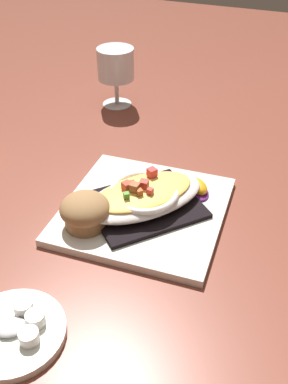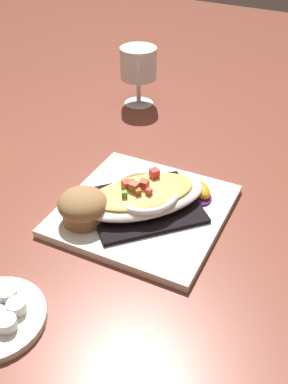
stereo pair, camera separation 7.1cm
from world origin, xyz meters
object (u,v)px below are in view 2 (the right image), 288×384
Objects in this scene: creamer_cup_2 at (8,295)px; muffin at (83,206)px; creamer_cup_1 at (17,307)px; stemmed_glass at (138,66)px; gratin_dish at (144,195)px; creamer_cup_0 at (7,324)px; square_plate at (144,210)px; orange_garnish at (200,192)px.

muffin is at bearing 91.25° from creamer_cup_2.
creamer_cup_1 is at bearing -81.58° from muffin.
creamer_cup_2 is (0.15, -0.60, -0.07)m from stemmed_glass.
stemmed_glass is 0.64m from creamer_cup_1.
gratin_dish reaches higher than creamer_cup_1.
stemmed_glass is 5.51× the size of creamer_cup_0.
square_plate is 3.32× the size of muffin.
creamer_cup_2 is at bearing -112.19° from orange_garnish.
creamer_cup_1 is at bearing -107.98° from orange_garnish.
square_plate is at bearing -59.48° from stemmed_glass.
gratin_dish is at bearing 75.83° from creamer_cup_2.
creamer_cup_0 reaches higher than square_plate.
orange_garnish is at bearing 74.24° from creamer_cup_0.
creamer_cup_0 is (-0.03, -0.28, -0.02)m from gratin_dish.
creamer_cup_2 is (-0.13, -0.32, -0.00)m from orange_garnish.
creamer_cup_0 is 0.03m from creamer_cup_1.
creamer_cup_1 is at bearing -98.62° from gratin_dish.
creamer_cup_2 is at bearing -104.17° from gratin_dish.
stemmed_glass reaches higher than creamer_cup_2.
gratin_dish is 0.25m from creamer_cup_2.
orange_garnish is 2.60× the size of creamer_cup_0.
gratin_dish is at bearing 81.38° from creamer_cup_1.
gratin_dish is 9.29× the size of creamer_cup_0.
square_plate is 0.03m from gratin_dish.
muffin is 0.20m from orange_garnish.
orange_garnish is at bearing 46.55° from gratin_dish.
stemmed_glass is at bearing 105.52° from creamer_cup_0.
creamer_cup_0 is at bearing -96.51° from square_plate.
square_plate is at bearing 75.81° from creamer_cup_2.
stemmed_glass is at bearing 105.51° from creamer_cup_1.
orange_garnish reaches higher than creamer_cup_2.
gratin_dish is 2.94× the size of muffin.
gratin_dish is 0.26m from creamer_cup_1.
orange_garnish reaches higher than creamer_cup_0.
orange_garnish is at bearing -45.67° from stemmed_glass.
square_plate is 0.10m from muffin.
orange_garnish is at bearing 47.17° from muffin.
muffin is (-0.07, -0.07, 0.00)m from gratin_dish.
orange_garnish is at bearing 67.81° from creamer_cup_2.
creamer_cup_2 is at bearing 131.70° from creamer_cup_0.
stemmed_glass is 0.66m from creamer_cup_0.
creamer_cup_1 and creamer_cup_2 have the same top height.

